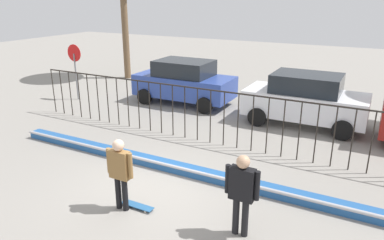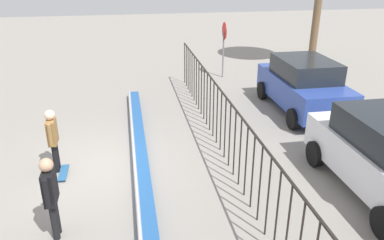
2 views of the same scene
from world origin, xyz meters
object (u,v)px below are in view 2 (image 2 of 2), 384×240
(camera_operator, at_px, (50,191))
(stop_sign, at_px, (224,42))
(skateboard, at_px, (64,173))
(parked_car_blue, at_px, (303,85))
(skateboarder, at_px, (53,135))

(camera_operator, xyz_separation_m, stop_sign, (-10.17, 5.96, 0.57))
(skateboard, height_order, parked_car_blue, parked_car_blue)
(skateboarder, bearing_deg, camera_operator, -11.81)
(parked_car_blue, distance_m, stop_sign, 4.98)
(camera_operator, bearing_deg, parked_car_blue, -29.65)
(camera_operator, height_order, stop_sign, stop_sign)
(skateboarder, xyz_separation_m, camera_operator, (2.66, 0.37, 0.04))
(skateboard, relative_size, parked_car_blue, 0.19)
(parked_car_blue, height_order, stop_sign, stop_sign)
(camera_operator, bearing_deg, stop_sign, -5.80)
(skateboarder, bearing_deg, skateboard, 13.84)
(skateboarder, bearing_deg, parked_car_blue, 89.97)
(parked_car_blue, bearing_deg, camera_operator, -58.14)
(stop_sign, bearing_deg, skateboard, -38.34)
(parked_car_blue, bearing_deg, stop_sign, -163.33)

